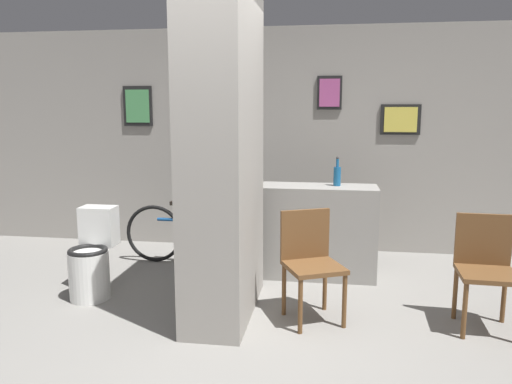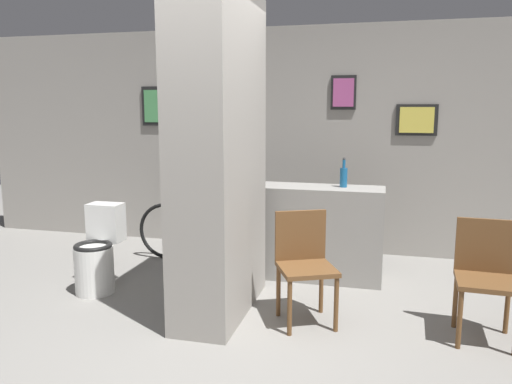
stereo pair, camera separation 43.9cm
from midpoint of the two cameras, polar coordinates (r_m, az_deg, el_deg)
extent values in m
plane|color=gray|center=(3.76, -7.26, -17.09)|extent=(14.00, 14.00, 0.00)
cube|color=gray|center=(5.94, -0.63, 5.93)|extent=(8.00, 0.06, 2.60)
cube|color=black|center=(6.34, -15.33, 9.44)|extent=(0.36, 0.02, 0.48)
cube|color=#4C9959|center=(6.33, -15.38, 9.44)|extent=(0.30, 0.01, 0.39)
cube|color=black|center=(5.84, 14.13, 8.03)|extent=(0.44, 0.02, 0.34)
cube|color=#E0CC4C|center=(5.83, 14.14, 8.02)|extent=(0.36, 0.01, 0.28)
cube|color=black|center=(5.82, 6.24, 11.21)|extent=(0.28, 0.02, 0.38)
cube|color=#B24C8C|center=(5.80, 6.23, 11.22)|extent=(0.23, 0.01, 0.31)
cube|color=gray|center=(4.01, -6.85, 4.03)|extent=(0.47, 1.24, 2.60)
cylinder|color=black|center=(3.83, -11.50, 7.39)|extent=(0.03, 0.40, 0.40)
cylinder|color=red|center=(3.83, -11.71, 7.39)|extent=(0.01, 0.07, 0.07)
cube|color=gray|center=(5.02, 3.72, -4.51)|extent=(1.30, 0.44, 0.92)
cylinder|color=white|center=(4.79, -21.09, -8.93)|extent=(0.35, 0.35, 0.43)
torus|color=black|center=(4.72, -21.26, -6.30)|extent=(0.34, 0.34, 0.04)
cube|color=white|center=(4.88, -20.01, -3.68)|extent=(0.32, 0.20, 0.36)
cylinder|color=brown|center=(3.83, 1.74, -13.00)|extent=(0.04, 0.04, 0.43)
cylinder|color=brown|center=(3.95, 6.89, -12.34)|extent=(0.04, 0.04, 0.43)
cylinder|color=brown|center=(4.15, 0.14, -11.15)|extent=(0.04, 0.04, 0.43)
cylinder|color=brown|center=(4.26, 4.92, -10.61)|extent=(0.04, 0.04, 0.43)
cube|color=brown|center=(3.96, 3.46, -8.61)|extent=(0.56, 0.56, 0.04)
cube|color=brown|center=(4.07, 2.56, -4.84)|extent=(0.39, 0.20, 0.41)
cylinder|color=brown|center=(3.97, 19.80, -12.74)|extent=(0.04, 0.04, 0.43)
cylinder|color=brown|center=(4.30, 19.10, -10.91)|extent=(0.04, 0.04, 0.43)
cylinder|color=brown|center=(4.37, 23.91, -10.91)|extent=(0.04, 0.04, 0.43)
cube|color=brown|center=(4.09, 22.17, -8.74)|extent=(0.44, 0.44, 0.04)
cube|color=brown|center=(4.21, 21.88, -5.06)|extent=(0.42, 0.05, 0.41)
torus|color=black|center=(5.64, -13.76, -4.67)|extent=(0.64, 0.04, 0.64)
torus|color=black|center=(5.33, -2.73, -5.24)|extent=(0.64, 0.04, 0.64)
cylinder|color=#194C8C|center=(5.42, -8.45, -3.29)|extent=(1.01, 0.04, 0.04)
cylinder|color=#194C8C|center=(5.51, -11.18, -3.17)|extent=(0.03, 0.03, 0.33)
cylinder|color=#194C8C|center=(5.30, -3.32, -3.50)|extent=(0.03, 0.03, 0.30)
cube|color=black|center=(5.47, -11.25, -1.29)|extent=(0.16, 0.06, 0.04)
cylinder|color=#262626|center=(5.27, -3.34, -1.92)|extent=(0.03, 0.42, 0.03)
cylinder|color=#19598C|center=(4.93, 6.76, 1.76)|extent=(0.07, 0.07, 0.19)
cylinder|color=#19598C|center=(4.91, 6.79, 3.30)|extent=(0.03, 0.03, 0.08)
sphere|color=#333333|center=(4.91, 6.80, 3.86)|extent=(0.03, 0.03, 0.03)
camera|label=1|loc=(0.22, -92.86, -0.49)|focal=35.00mm
camera|label=2|loc=(0.22, 87.14, 0.49)|focal=35.00mm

